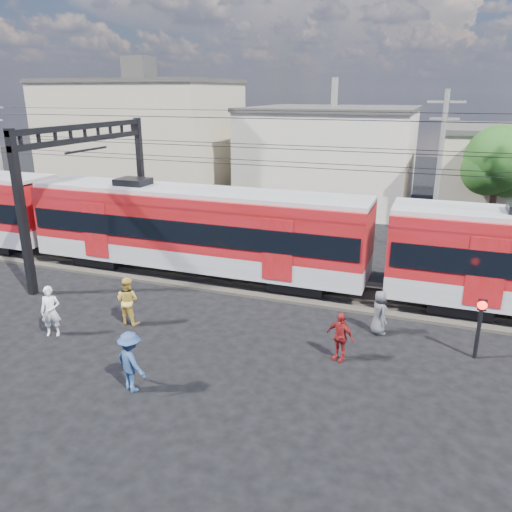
# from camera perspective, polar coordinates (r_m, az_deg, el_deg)

# --- Properties ---
(ground) EXTENTS (120.00, 120.00, 0.00)m
(ground) POSITION_cam_1_polar(r_m,az_deg,el_deg) (15.85, -5.65, -13.69)
(ground) COLOR black
(ground) RESTS_ON ground
(track_bed) EXTENTS (70.00, 3.40, 0.12)m
(track_bed) POSITION_cam_1_polar(r_m,az_deg,el_deg) (22.51, 3.16, -3.41)
(track_bed) COLOR #2D2823
(track_bed) RESTS_ON ground
(rail_near) EXTENTS (70.00, 0.12, 0.12)m
(rail_near) POSITION_cam_1_polar(r_m,az_deg,el_deg) (21.80, 2.59, -3.81)
(rail_near) COLOR #59544C
(rail_near) RESTS_ON track_bed
(rail_far) EXTENTS (70.00, 0.12, 0.12)m
(rail_far) POSITION_cam_1_polar(r_m,az_deg,el_deg) (23.14, 3.72, -2.49)
(rail_far) COLOR #59544C
(rail_far) RESTS_ON track_bed
(commuter_train) EXTENTS (50.30, 3.08, 4.17)m
(commuter_train) POSITION_cam_1_polar(r_m,az_deg,el_deg) (23.24, -6.48, 3.27)
(commuter_train) COLOR black
(commuter_train) RESTS_ON ground
(catenary) EXTENTS (70.00, 9.30, 7.52)m
(catenary) POSITION_cam_1_polar(r_m,az_deg,el_deg) (25.05, -16.20, 10.15)
(catenary) COLOR black
(catenary) RESTS_ON ground
(building_west) EXTENTS (14.28, 10.20, 9.30)m
(building_west) POSITION_cam_1_polar(r_m,az_deg,el_deg) (42.93, -12.70, 12.87)
(building_west) COLOR #BAAE8E
(building_west) RESTS_ON ground
(building_midwest) EXTENTS (12.24, 12.24, 7.30)m
(building_midwest) POSITION_cam_1_polar(r_m,az_deg,el_deg) (40.13, 8.64, 11.32)
(building_midwest) COLOR beige
(building_midwest) RESTS_ON ground
(utility_pole_mid) EXTENTS (1.80, 0.24, 8.50)m
(utility_pole_mid) POSITION_cam_1_polar(r_m,az_deg,el_deg) (27.31, 20.14, 9.10)
(utility_pole_mid) COLOR slate
(utility_pole_mid) RESTS_ON ground
(utility_pole_west) EXTENTS (1.80, 0.24, 8.00)m
(utility_pole_west) POSITION_cam_1_polar(r_m,az_deg,el_deg) (38.48, -27.26, 10.19)
(utility_pole_west) COLOR slate
(utility_pole_west) RESTS_ON ground
(tree_near) EXTENTS (3.82, 3.64, 6.72)m
(tree_near) POSITION_cam_1_polar(r_m,az_deg,el_deg) (30.52, 26.31, 9.44)
(tree_near) COLOR #382619
(tree_near) RESTS_ON ground
(pedestrian_a) EXTENTS (0.80, 0.69, 1.86)m
(pedestrian_a) POSITION_cam_1_polar(r_m,az_deg,el_deg) (19.30, -22.41, -5.86)
(pedestrian_a) COLOR white
(pedestrian_a) RESTS_ON ground
(pedestrian_b) EXTENTS (0.91, 0.72, 1.83)m
(pedestrian_b) POSITION_cam_1_polar(r_m,az_deg,el_deg) (19.37, -14.47, -4.96)
(pedestrian_b) COLOR gold
(pedestrian_b) RESTS_ON ground
(pedestrian_c) EXTENTS (1.37, 1.10, 1.86)m
(pedestrian_c) POSITION_cam_1_polar(r_m,az_deg,el_deg) (15.20, -14.12, -11.63)
(pedestrian_c) COLOR navy
(pedestrian_c) RESTS_ON ground
(pedestrian_d) EXTENTS (1.06, 0.73, 1.67)m
(pedestrian_d) POSITION_cam_1_polar(r_m,az_deg,el_deg) (16.56, 9.56, -9.05)
(pedestrian_d) COLOR maroon
(pedestrian_d) RESTS_ON ground
(pedestrian_e) EXTENTS (0.87, 0.96, 1.64)m
(pedestrian_e) POSITION_cam_1_polar(r_m,az_deg,el_deg) (18.57, 13.91, -6.28)
(pedestrian_e) COLOR #4B4B50
(pedestrian_e) RESTS_ON ground
(crossing_signal) EXTENTS (0.30, 0.30, 2.09)m
(crossing_signal) POSITION_cam_1_polar(r_m,az_deg,el_deg) (17.69, 24.26, -6.47)
(crossing_signal) COLOR black
(crossing_signal) RESTS_ON ground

